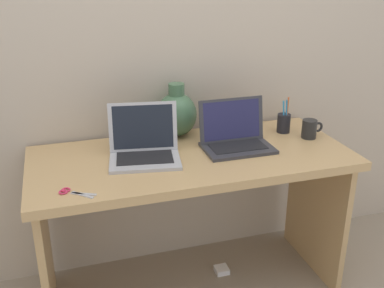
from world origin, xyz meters
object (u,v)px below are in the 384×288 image
Objects in this scene: green_vase at (177,114)px; pen_cup at (284,123)px; coffee_mug at (310,129)px; scissors at (71,192)px; laptop_right at (235,135)px; laptop_left at (144,144)px; power_brick at (222,270)px.

green_vase is 0.54m from pen_cup.
scissors is at bearing -168.12° from coffee_mug.
laptop_right is at bearing 179.50° from coffee_mug.
green_vase is at bearing 134.19° from laptop_right.
laptop_left is at bearing -172.11° from pen_cup.
power_brick is at bearing -45.40° from green_vase.
green_vase reaches higher than laptop_left.
power_brick is (-0.34, -0.07, -0.78)m from pen_cup.
laptop_right is (0.43, -0.00, -0.00)m from laptop_left.
laptop_left is 0.82m from coffee_mug.
laptop_left reaches higher than power_brick.
laptop_left is 0.75m from pen_cup.
green_vase is (0.21, 0.22, 0.05)m from laptop_left.
laptop_right is 0.80m from scissors.
coffee_mug is at bearing -5.21° from power_brick.
pen_cup is at bearing 7.89° from laptop_left.
laptop_right reaches higher than power_brick.
pen_cup is (-0.08, 0.11, 0.00)m from coffee_mug.
coffee_mug is 1.18m from scissors.
laptop_left is at bearing 36.92° from scissors.
laptop_left is 1.29× the size of green_vase.
green_vase is (-0.22, 0.22, 0.05)m from laptop_right.
laptop_right is at bearing -48.08° from power_brick.
power_brick is at bearing 4.62° from laptop_left.
scissors is (-1.16, -0.24, -0.04)m from coffee_mug.
laptop_left is 3.07× the size of coffee_mug.
coffee_mug is at bearing -0.46° from laptop_left.
laptop_right is 2.31× the size of scissors.
coffee_mug reaches higher than scissors.
laptop_left is 1.83× the size of pen_cup.
pen_cup is 1.35× the size of scissors.
coffee_mug is 0.14m from pen_cup.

